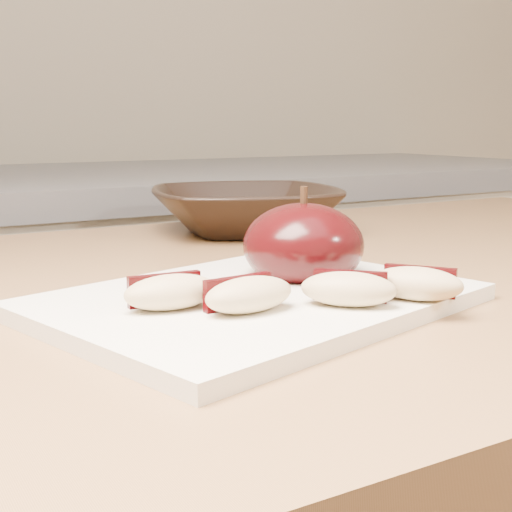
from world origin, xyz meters
TOP-DOWN VIEW (x-y plane):
  - cutting_board at (0.09, 0.40)m, footprint 0.32×0.27m
  - apple_half at (0.15, 0.43)m, footprint 0.10×0.10m
  - apple_wedge_a at (0.03, 0.39)m, footprint 0.06×0.03m
  - apple_wedge_b at (0.07, 0.37)m, footprint 0.06×0.03m
  - apple_wedge_c at (0.13, 0.35)m, footprint 0.06×0.06m
  - apple_wedge_d at (0.17, 0.34)m, footprint 0.06×0.06m
  - bowl at (0.25, 0.70)m, footprint 0.26×0.26m

SIDE VIEW (x-z plane):
  - cutting_board at x=0.09m, z-range 0.90..0.91m
  - apple_wedge_a at x=0.03m, z-range 0.91..0.93m
  - apple_wedge_b at x=0.07m, z-range 0.91..0.93m
  - apple_wedge_c at x=0.13m, z-range 0.91..0.93m
  - apple_wedge_d at x=0.17m, z-range 0.91..0.93m
  - bowl at x=0.25m, z-range 0.90..0.95m
  - apple_half at x=0.15m, z-range 0.90..0.97m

